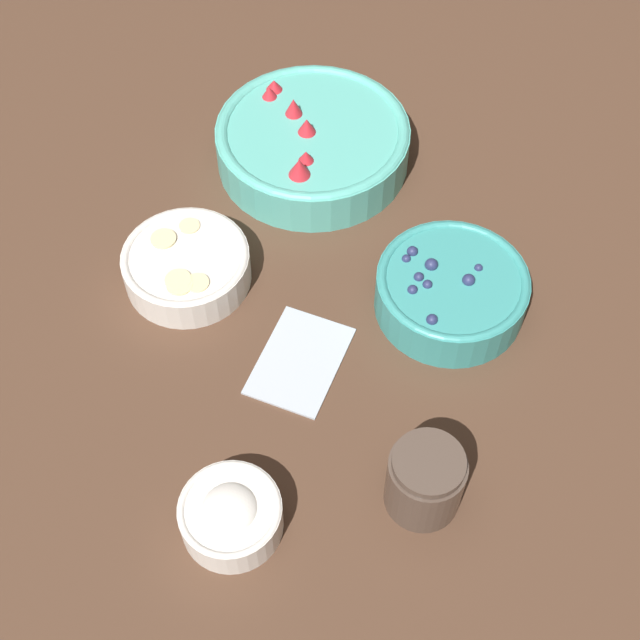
# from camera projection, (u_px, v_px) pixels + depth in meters

# --- Properties ---
(ground_plane) EXTENTS (4.00, 4.00, 0.00)m
(ground_plane) POSITION_uv_depth(u_px,v_px,m) (316.00, 320.00, 1.06)
(ground_plane) COLOR #4C3323
(bowl_strawberries) EXTENTS (0.26, 0.26, 0.08)m
(bowl_strawberries) POSITION_uv_depth(u_px,v_px,m) (312.00, 141.00, 1.18)
(bowl_strawberries) COLOR #56B7A8
(bowl_strawberries) RESTS_ON ground_plane
(bowl_blueberries) EXTENTS (0.18, 0.18, 0.06)m
(bowl_blueberries) POSITION_uv_depth(u_px,v_px,m) (451.00, 289.00, 1.05)
(bowl_blueberries) COLOR teal
(bowl_blueberries) RESTS_ON ground_plane
(bowl_bananas) EXTENTS (0.15, 0.15, 0.05)m
(bowl_bananas) POSITION_uv_depth(u_px,v_px,m) (186.00, 264.00, 1.08)
(bowl_bananas) COLOR silver
(bowl_bananas) RESTS_ON ground_plane
(bowl_cream) EXTENTS (0.10, 0.10, 0.05)m
(bowl_cream) POSITION_uv_depth(u_px,v_px,m) (231.00, 514.00, 0.89)
(bowl_cream) COLOR silver
(bowl_cream) RESTS_ON ground_plane
(jar_chocolate) EXTENTS (0.08, 0.08, 0.09)m
(jar_chocolate) POSITION_uv_depth(u_px,v_px,m) (425.00, 481.00, 0.90)
(jar_chocolate) COLOR #4C3D33
(jar_chocolate) RESTS_ON ground_plane
(napkin) EXTENTS (0.14, 0.11, 0.01)m
(napkin) POSITION_uv_depth(u_px,v_px,m) (300.00, 360.00, 1.03)
(napkin) COLOR #B2BCC6
(napkin) RESTS_ON ground_plane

